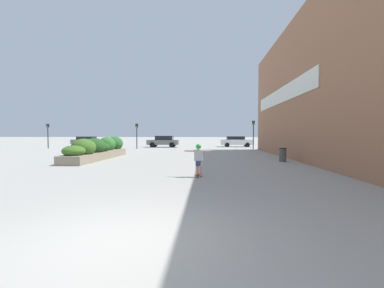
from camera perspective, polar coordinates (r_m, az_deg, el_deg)
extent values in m
plane|color=#A3A099|center=(4.76, -15.92, -20.03)|extent=(300.00, 300.00, 0.00)
cube|color=#9E6647|center=(15.79, 27.25, 13.33)|extent=(0.60, 32.32, 9.81)
cube|color=silver|center=(22.28, 18.93, 10.05)|extent=(0.06, 14.58, 1.20)
cube|color=gray|center=(19.59, -20.24, -2.38)|extent=(1.49, 8.07, 0.54)
ellipsoid|color=#3D6623|center=(16.78, -24.80, -1.43)|extent=(1.32, 1.36, 0.67)
ellipsoid|color=#3D6623|center=(17.56, -22.95, -0.70)|extent=(1.52, 1.46, 1.11)
ellipsoid|color=#234C1E|center=(19.11, -20.92, -0.45)|extent=(1.57, 1.68, 1.11)
ellipsoid|color=#234C1E|center=(19.99, -19.70, -0.69)|extent=(1.38, 1.21, 0.77)
ellipsoid|color=#33702D|center=(21.32, -18.39, -0.08)|extent=(1.31, 1.29, 1.18)
ellipsoid|color=#286028|center=(22.91, -16.84, 0.10)|extent=(1.40, 1.60, 1.20)
cube|color=maroon|center=(10.78, 1.44, -6.87)|extent=(0.27, 0.59, 0.01)
cylinder|color=beige|center=(10.99, 1.27, -7.01)|extent=(0.06, 0.07, 0.06)
cylinder|color=beige|center=(10.96, 2.04, -7.04)|extent=(0.06, 0.07, 0.06)
cylinder|color=beige|center=(10.61, 0.81, -7.35)|extent=(0.06, 0.07, 0.06)
cylinder|color=beige|center=(10.58, 1.61, -7.38)|extent=(0.06, 0.07, 0.06)
cylinder|color=tan|center=(10.75, 1.07, -5.28)|extent=(0.12, 0.12, 0.59)
cylinder|color=tan|center=(10.72, 1.81, -5.30)|extent=(0.12, 0.12, 0.59)
cube|color=navy|center=(10.71, 1.44, -4.29)|extent=(0.24, 0.21, 0.21)
cube|color=#B2B2B7|center=(10.68, 1.44, -2.50)|extent=(0.36, 0.22, 0.46)
cylinder|color=tan|center=(10.75, -0.55, -1.54)|extent=(0.44, 0.15, 0.08)
cylinder|color=tan|center=(10.59, 3.47, -1.60)|extent=(0.44, 0.15, 0.08)
sphere|color=tan|center=(10.66, 1.44, -0.76)|extent=(0.19, 0.19, 0.19)
sphere|color=green|center=(10.65, 1.44, -0.58)|extent=(0.22, 0.22, 0.22)
cylinder|color=#514C47|center=(17.69, 19.52, -2.37)|extent=(0.45, 0.45, 0.84)
cylinder|color=black|center=(17.66, 19.54, -0.93)|extent=(0.47, 0.47, 0.05)
cube|color=silver|center=(41.49, 25.31, 0.43)|extent=(4.41, 1.80, 0.70)
cube|color=black|center=(41.54, 25.55, 1.32)|extent=(2.43, 1.58, 0.59)
cylinder|color=black|center=(40.20, 23.95, -0.09)|extent=(0.62, 0.22, 0.62)
cylinder|color=black|center=(41.81, 23.12, 0.00)|extent=(0.62, 0.22, 0.62)
cylinder|color=black|center=(41.24, 27.51, -0.10)|extent=(0.62, 0.22, 0.62)
cylinder|color=black|center=(42.81, 26.57, -0.01)|extent=(0.62, 0.22, 0.62)
cube|color=slate|center=(41.59, -22.16, 0.49)|extent=(4.47, 1.76, 0.64)
cube|color=black|center=(41.65, -22.39, 1.24)|extent=(2.46, 1.55, 0.45)
cylinder|color=black|center=(41.79, -19.95, 0.08)|extent=(0.67, 0.22, 0.67)
cylinder|color=black|center=(40.26, -20.89, 0.00)|extent=(0.67, 0.22, 0.67)
cylinder|color=black|center=(42.96, -23.34, 0.09)|extent=(0.67, 0.22, 0.67)
cylinder|color=black|center=(41.47, -24.38, 0.00)|extent=(0.67, 0.22, 0.67)
cube|color=silver|center=(36.76, 9.90, 0.42)|extent=(4.48, 1.76, 0.72)
cube|color=black|center=(36.72, 9.62, 1.33)|extent=(2.46, 1.54, 0.45)
cylinder|color=black|center=(37.77, 11.84, -0.09)|extent=(0.61, 0.22, 0.61)
cylinder|color=black|center=(36.13, 12.23, -0.20)|extent=(0.61, 0.22, 0.61)
cylinder|color=black|center=(37.47, 7.64, -0.08)|extent=(0.61, 0.22, 0.61)
cylinder|color=black|center=(35.81, 7.83, -0.19)|extent=(0.61, 0.22, 0.61)
cube|color=slate|center=(35.34, -6.43, 0.38)|extent=(4.24, 1.80, 0.64)
cube|color=black|center=(35.29, -6.16, 1.36)|extent=(2.33, 1.59, 0.56)
cylinder|color=black|center=(34.76, -8.80, -0.19)|extent=(0.70, 0.22, 0.70)
cylinder|color=black|center=(36.43, -8.23, -0.07)|extent=(0.70, 0.22, 0.70)
cylinder|color=black|center=(34.30, -4.50, -0.20)|extent=(0.70, 0.22, 0.70)
cylinder|color=black|center=(36.00, -4.13, -0.08)|extent=(0.70, 0.22, 0.70)
cylinder|color=black|center=(31.88, -12.16, 1.29)|extent=(0.11, 0.11, 2.61)
cube|color=black|center=(31.89, -12.18, 4.05)|extent=(0.28, 0.20, 0.45)
sphere|color=#2D2823|center=(31.78, -12.24, 4.32)|extent=(0.15, 0.15, 0.15)
sphere|color=#2D2823|center=(31.78, -12.24, 4.05)|extent=(0.15, 0.15, 0.15)
sphere|color=green|center=(31.77, -12.24, 3.78)|extent=(0.15, 0.15, 0.15)
cylinder|color=black|center=(31.56, 13.48, 1.57)|extent=(0.11, 0.11, 2.95)
cube|color=black|center=(31.59, 13.51, 4.66)|extent=(0.28, 0.20, 0.45)
sphere|color=#2D2823|center=(31.48, 13.55, 4.94)|extent=(0.15, 0.15, 0.15)
sphere|color=#2D2823|center=(31.47, 13.55, 4.67)|extent=(0.15, 0.15, 0.15)
sphere|color=green|center=(31.46, 13.54, 4.39)|extent=(0.15, 0.15, 0.15)
cylinder|color=black|center=(36.97, -29.36, 1.20)|extent=(0.11, 0.11, 2.64)
cube|color=black|center=(36.98, -29.41, 3.59)|extent=(0.28, 0.20, 0.45)
sphere|color=#2D2823|center=(36.88, -29.51, 3.82)|extent=(0.15, 0.15, 0.15)
sphere|color=#2D2823|center=(36.88, -29.51, 3.59)|extent=(0.15, 0.15, 0.15)
sphere|color=green|center=(36.88, -29.51, 3.36)|extent=(0.15, 0.15, 0.15)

